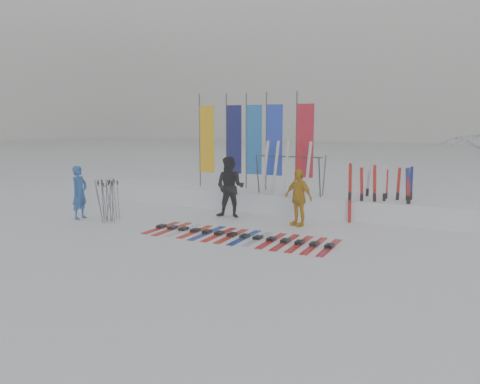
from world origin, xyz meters
The scene contains 10 objects.
ground centered at (0.00, 0.00, 0.00)m, with size 120.00×120.00×0.00m, color white.
snow_bank centered at (0.00, 4.60, 0.30)m, with size 14.00×1.60×0.60m, color white.
person_blue centered at (-4.63, 0.73, 0.78)m, with size 0.57×0.38×1.57m, color #1B4D9E.
person_black centered at (-0.73, 2.85, 0.91)m, with size 0.89×0.69×1.83m, color black.
person_yellow centered at (1.46, 2.67, 0.79)m, with size 0.92×0.38×1.57m, color #D2950D.
ski_row centered at (0.56, 0.77, 0.04)m, with size 4.80×1.70×0.07m.
pole_cluster centered at (-3.60, 0.77, 0.60)m, with size 0.72×0.81×1.24m.
feather_flags centered at (-0.87, 4.77, 2.24)m, with size 4.14×0.22×3.20m.
ski_rack centered at (0.67, 4.20, 1.38)m, with size 2.04×0.80×1.23m.
upright_skis centered at (3.49, 4.30, 0.79)m, with size 1.69×1.14×1.69m.
Camera 1 is at (5.57, -9.41, 2.83)m, focal length 35.00 mm.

